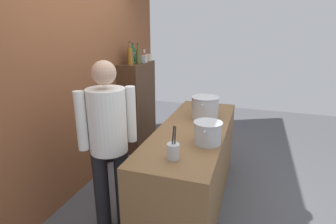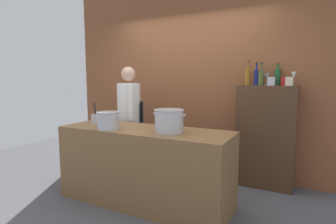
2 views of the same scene
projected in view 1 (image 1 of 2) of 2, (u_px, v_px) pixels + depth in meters
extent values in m
plane|color=#4C4C51|center=(191.00, 199.00, 3.11)|extent=(8.00, 8.00, 0.00)
cube|color=brown|center=(76.00, 65.00, 3.08)|extent=(4.40, 0.10, 3.00)
cube|color=brown|center=(192.00, 165.00, 2.98)|extent=(2.06, 0.70, 0.90)
cube|color=#472D1C|center=(138.00, 106.00, 4.34)|extent=(0.76, 0.32, 1.40)
cylinder|color=black|center=(122.00, 188.00, 2.61)|extent=(0.14, 0.14, 0.84)
cylinder|color=black|center=(102.00, 193.00, 2.53)|extent=(0.14, 0.14, 0.84)
cylinder|color=white|center=(107.00, 121.00, 2.36)|extent=(0.34, 0.34, 0.58)
cube|color=black|center=(105.00, 138.00, 2.58)|extent=(0.22, 0.23, 0.52)
cylinder|color=white|center=(131.00, 114.00, 2.43)|extent=(0.09, 0.09, 0.52)
cylinder|color=white|center=(81.00, 121.00, 2.26)|extent=(0.09, 0.09, 0.52)
sphere|color=tan|center=(104.00, 73.00, 2.23)|extent=(0.21, 0.21, 0.21)
cylinder|color=#B7BABF|center=(205.00, 108.00, 3.11)|extent=(0.31, 0.31, 0.25)
cylinder|color=#B7BABF|center=(205.00, 97.00, 3.07)|extent=(0.32, 0.32, 0.01)
cube|color=#B7BABF|center=(202.00, 105.00, 2.93)|extent=(0.04, 0.02, 0.02)
cube|color=#B7BABF|center=(208.00, 98.00, 3.24)|extent=(0.04, 0.02, 0.02)
cylinder|color=#B7BABF|center=(208.00, 133.00, 2.43)|extent=(0.25, 0.25, 0.20)
cylinder|color=#B7BABF|center=(208.00, 123.00, 2.40)|extent=(0.26, 0.26, 0.01)
cube|color=#B7BABF|center=(205.00, 132.00, 2.28)|extent=(0.04, 0.02, 0.02)
cube|color=#B7BABF|center=(211.00, 122.00, 2.54)|extent=(0.04, 0.02, 0.02)
cylinder|color=#B7BABF|center=(173.00, 151.00, 2.15)|extent=(0.10, 0.10, 0.13)
cylinder|color=#262626|center=(173.00, 141.00, 2.12)|extent=(0.03, 0.03, 0.26)
cylinder|color=#262626|center=(175.00, 141.00, 2.12)|extent=(0.04, 0.03, 0.26)
cylinder|color=navy|center=(131.00, 57.00, 3.96)|extent=(0.06, 0.06, 0.21)
cylinder|color=navy|center=(130.00, 47.00, 3.92)|extent=(0.02, 0.02, 0.09)
cylinder|color=black|center=(130.00, 43.00, 3.90)|extent=(0.03, 0.03, 0.01)
cylinder|color=#8C5919|center=(130.00, 57.00, 3.85)|extent=(0.07, 0.07, 0.24)
cylinder|color=#8C5919|center=(130.00, 45.00, 3.80)|extent=(0.03, 0.03, 0.08)
cylinder|color=black|center=(130.00, 42.00, 3.79)|extent=(0.03, 0.03, 0.01)
cylinder|color=#1E592D|center=(133.00, 55.00, 4.22)|extent=(0.07, 0.07, 0.21)
cylinder|color=#1E592D|center=(133.00, 46.00, 4.18)|extent=(0.03, 0.03, 0.06)
cylinder|color=black|center=(133.00, 43.00, 4.17)|extent=(0.03, 0.03, 0.01)
cylinder|color=#475123|center=(138.00, 57.00, 4.01)|extent=(0.07, 0.07, 0.20)
cylinder|color=#475123|center=(138.00, 47.00, 3.97)|extent=(0.03, 0.03, 0.08)
cylinder|color=black|center=(138.00, 44.00, 3.95)|extent=(0.03, 0.03, 0.01)
cylinder|color=silver|center=(133.00, 63.00, 4.12)|extent=(0.06, 0.06, 0.01)
cylinder|color=silver|center=(133.00, 60.00, 4.11)|extent=(0.01, 0.01, 0.07)
cone|color=silver|center=(133.00, 55.00, 4.09)|extent=(0.08, 0.08, 0.09)
cylinder|color=silver|center=(144.00, 60.00, 4.41)|extent=(0.06, 0.06, 0.01)
cylinder|color=silver|center=(144.00, 58.00, 4.40)|extent=(0.01, 0.01, 0.08)
cone|color=silver|center=(144.00, 52.00, 4.37)|extent=(0.06, 0.06, 0.09)
cube|color=#B2B2B7|center=(144.00, 59.00, 4.13)|extent=(0.09, 0.09, 0.11)
cube|color=beige|center=(148.00, 58.00, 4.32)|extent=(0.08, 0.08, 0.11)
cube|color=red|center=(142.00, 58.00, 4.30)|extent=(0.08, 0.08, 0.11)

